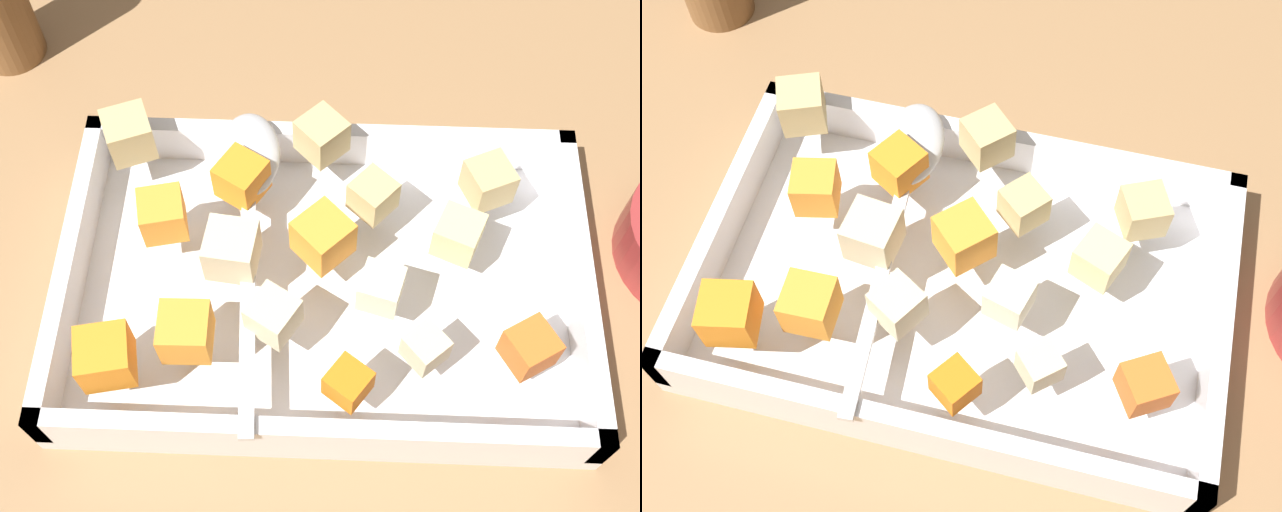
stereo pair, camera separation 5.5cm
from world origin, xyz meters
TOP-DOWN VIEW (x-y plane):
  - ground_plane at (0.00, 0.00)m, footprint 4.00×4.00m
  - baking_dish at (-0.01, 0.02)m, footprint 0.37×0.24m
  - carrot_chunk_near_left at (-0.14, -0.07)m, footprint 0.04×0.04m
  - carrot_chunk_under_handle at (0.13, -0.05)m, footprint 0.04×0.04m
  - carrot_chunk_corner_sw at (-0.12, 0.04)m, footprint 0.04×0.04m
  - carrot_chunk_corner_ne at (-0.09, -0.05)m, footprint 0.03×0.03m
  - carrot_chunk_corner_nw at (0.01, -0.07)m, footprint 0.03×0.03m
  - carrot_chunk_mid_left at (-0.07, 0.07)m, footprint 0.04×0.04m
  - carrot_chunk_center at (-0.01, 0.03)m, footprint 0.05×0.05m
  - potato_chunk_near_right at (-0.04, -0.03)m, footprint 0.04×0.04m
  - potato_chunk_heap_top at (0.08, 0.03)m, footprint 0.04×0.04m
  - potato_chunk_mid_right at (0.03, -0.01)m, footprint 0.03×0.03m
  - potato_chunk_heap_side at (0.06, -0.05)m, footprint 0.03×0.03m
  - potato_chunk_corner_se at (0.11, 0.08)m, footprint 0.04×0.04m
  - potato_chunk_front_center at (0.03, 0.06)m, footprint 0.04×0.04m
  - potato_chunk_near_spoon at (-0.07, 0.01)m, footprint 0.04×0.04m
  - potato_chunk_rim_edge at (-0.15, 0.11)m, footprint 0.04×0.04m
  - potato_chunk_far_left at (-0.01, 0.11)m, footprint 0.04×0.04m
  - serving_spoon at (-0.06, 0.09)m, footprint 0.05×0.25m

SIDE VIEW (x-z plane):
  - ground_plane at x=0.00m, z-range 0.00..0.00m
  - baking_dish at x=-0.01m, z-range -0.01..0.04m
  - serving_spoon at x=-0.06m, z-range 0.05..0.07m
  - potato_chunk_heap_side at x=0.06m, z-range 0.05..0.08m
  - carrot_chunk_corner_nw at x=0.01m, z-range 0.05..0.08m
  - potato_chunk_mid_right at x=0.03m, z-range 0.05..0.08m
  - potato_chunk_front_center at x=0.03m, z-range 0.05..0.08m
  - carrot_chunk_under_handle at x=0.13m, z-range 0.05..0.08m
  - potato_chunk_near_right at x=-0.04m, z-range 0.05..0.08m
  - potato_chunk_heap_top at x=0.08m, z-range 0.05..0.08m
  - potato_chunk_corner_se at x=0.11m, z-range 0.05..0.08m
  - potato_chunk_far_left at x=-0.01m, z-range 0.05..0.08m
  - carrot_chunk_mid_left at x=-0.07m, z-range 0.05..0.08m
  - carrot_chunk_corner_sw at x=-0.12m, z-range 0.05..0.08m
  - carrot_chunk_corner_ne at x=-0.09m, z-range 0.05..0.08m
  - potato_chunk_rim_edge at x=-0.15m, z-range 0.05..0.08m
  - carrot_chunk_center at x=-0.01m, z-range 0.05..0.08m
  - carrot_chunk_near_left at x=-0.14m, z-range 0.05..0.08m
  - potato_chunk_near_spoon at x=-0.07m, z-range 0.05..0.09m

